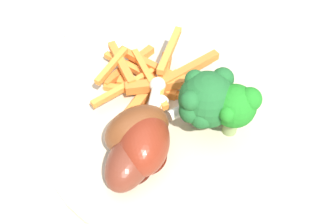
{
  "coord_description": "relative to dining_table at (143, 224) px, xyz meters",
  "views": [
    {
      "loc": [
        0.04,
        0.19,
        1.08
      ],
      "look_at": [
        -0.06,
        -0.06,
        0.75
      ],
      "focal_mm": 40.79,
      "sensor_mm": 36.0,
      "label": 1
    }
  ],
  "objects": [
    {
      "name": "dinner_plate",
      "position": [
        -0.06,
        -0.06,
        0.11
      ],
      "size": [
        0.29,
        0.29,
        0.01
      ],
      "primitive_type": "cylinder",
      "color": "beige",
      "rests_on": "dining_table"
    },
    {
      "name": "chicken_drumstick_extra",
      "position": [
        -0.0,
        -0.02,
        0.14
      ],
      "size": [
        0.11,
        0.11,
        0.04
      ],
      "color": "#4C1B12",
      "rests_on": "dinner_plate"
    },
    {
      "name": "carrot_fries_pile",
      "position": [
        -0.05,
        -0.12,
        0.13
      ],
      "size": [
        0.17,
        0.14,
        0.04
      ],
      "color": "orange",
      "rests_on": "dinner_plate"
    },
    {
      "name": "chicken_drumstick_near",
      "position": [
        -0.02,
        -0.04,
        0.14
      ],
      "size": [
        0.12,
        0.06,
        0.05
      ],
      "color": "#4E2210",
      "rests_on": "dinner_plate"
    },
    {
      "name": "napkin",
      "position": [
        0.11,
        -0.28,
        0.11
      ],
      "size": [
        0.22,
        0.2,
        0.0
      ],
      "primitive_type": "cube",
      "rotation": [
        0.0,
        0.0,
        2.64
      ],
      "color": "beige",
      "rests_on": "dining_table"
    },
    {
      "name": "broccoli_floret_middle",
      "position": [
        -0.09,
        -0.04,
        0.16
      ],
      "size": [
        0.07,
        0.06,
        0.07
      ],
      "color": "#83A75D",
      "rests_on": "dinner_plate"
    },
    {
      "name": "chicken_drumstick_far",
      "position": [
        -0.02,
        -0.03,
        0.14
      ],
      "size": [
        0.09,
        0.13,
        0.05
      ],
      "color": "#58180D",
      "rests_on": "dinner_plate"
    },
    {
      "name": "broccoli_floret_front",
      "position": [
        -0.12,
        -0.02,
        0.16
      ],
      "size": [
        0.05,
        0.05,
        0.07
      ],
      "color": "#879F5E",
      "rests_on": "dinner_plate"
    },
    {
      "name": "dining_table",
      "position": [
        0.0,
        0.0,
        0.0
      ],
      "size": [
        0.94,
        0.88,
        0.72
      ],
      "color": "silver",
      "rests_on": "ground_plane"
    }
  ]
}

